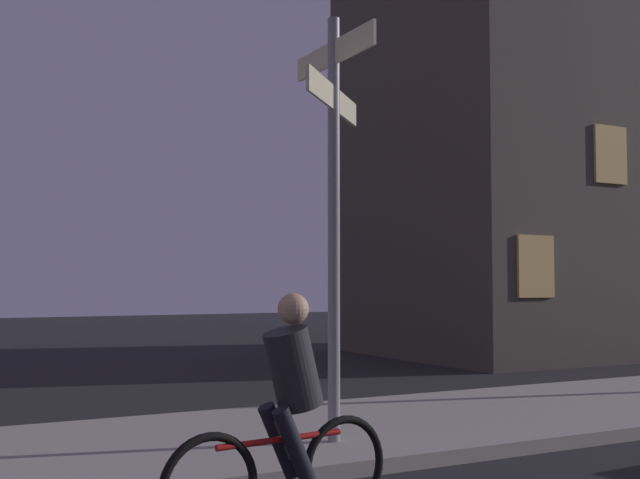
% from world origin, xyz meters
% --- Properties ---
extents(sidewalk_kerb, '(40.00, 3.27, 0.14)m').
position_xyz_m(sidewalk_kerb, '(0.00, 6.45, 0.07)').
color(sidewalk_kerb, '#9E9991').
rests_on(sidewalk_kerb, ground_plane).
extents(signpost, '(1.24, 1.55, 4.19)m').
position_xyz_m(signpost, '(1.40, 5.69, 2.66)').
color(signpost, gray).
rests_on(signpost, sidewalk_kerb).
extents(cyclist, '(1.81, 0.38, 1.61)m').
position_xyz_m(cyclist, '(-0.02, 3.82, 0.75)').
color(cyclist, black).
rests_on(cyclist, ground_plane).
extents(building_right_block, '(8.38, 6.27, 16.95)m').
position_xyz_m(building_right_block, '(11.64, 13.53, 8.47)').
color(building_right_block, '#4C443D').
rests_on(building_right_block, ground_plane).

